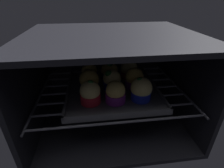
{
  "coord_description": "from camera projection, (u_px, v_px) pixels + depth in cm",
  "views": [
    {
      "loc": [
        -7.23,
        -34.73,
        47.28
      ],
      "look_at": [
        0.0,
        20.76,
        17.06
      ],
      "focal_mm": 27.0,
      "sensor_mm": 36.0,
      "label": 1
    }
  ],
  "objects": [
    {
      "name": "baking_tray",
      "position": [
        112.0,
        89.0,
        0.65
      ],
      "size": [
        33.53,
        33.53,
        2.2
      ],
      "color": "#4C4C51",
      "rests_on": "oven_rack"
    },
    {
      "name": "muffin_row0_col2",
      "position": [
        141.0,
        90.0,
        0.56
      ],
      "size": [
        7.2,
        7.2,
        8.18
      ],
      "color": "#1928B7",
      "rests_on": "baking_tray"
    },
    {
      "name": "muffin_row1_col1",
      "position": [
        111.0,
        80.0,
        0.63
      ],
      "size": [
        6.75,
        6.75,
        7.8
      ],
      "color": "#1928B7",
      "rests_on": "baking_tray"
    },
    {
      "name": "muffin_row0_col1",
      "position": [
        115.0,
        93.0,
        0.55
      ],
      "size": [
        6.75,
        6.75,
        7.46
      ],
      "color": "#7A238C",
      "rests_on": "baking_tray"
    },
    {
      "name": "muffin_row1_col2",
      "position": [
        134.0,
        79.0,
        0.64
      ],
      "size": [
        6.85,
        6.85,
        7.9
      ],
      "color": "#7A238C",
      "rests_on": "baking_tray"
    },
    {
      "name": "muffin_row1_col0",
      "position": [
        89.0,
        81.0,
        0.62
      ],
      "size": [
        7.2,
        7.2,
        7.98
      ],
      "color": "#1928B7",
      "rests_on": "baking_tray"
    },
    {
      "name": "muffin_row0_col0",
      "position": [
        90.0,
        93.0,
        0.55
      ],
      "size": [
        6.75,
        6.75,
        8.12
      ],
      "color": "red",
      "rests_on": "baking_tray"
    },
    {
      "name": "oven_cavity",
      "position": [
        110.0,
        78.0,
        0.68
      ],
      "size": [
        59.0,
        47.0,
        37.0
      ],
      "color": "black",
      "rests_on": "ground"
    },
    {
      "name": "muffin_row2_col1",
      "position": [
        110.0,
        71.0,
        0.7
      ],
      "size": [
        7.0,
        7.0,
        8.01
      ],
      "color": "#1928B7",
      "rests_on": "baking_tray"
    },
    {
      "name": "muffin_row2_col2",
      "position": [
        129.0,
        69.0,
        0.71
      ],
      "size": [
        7.02,
        7.02,
        8.08
      ],
      "color": "red",
      "rests_on": "baking_tray"
    },
    {
      "name": "muffin_row2_col0",
      "position": [
        90.0,
        73.0,
        0.69
      ],
      "size": [
        6.75,
        6.75,
        7.63
      ],
      "color": "#1928B7",
      "rests_on": "baking_tray"
    },
    {
      "name": "oven_rack",
      "position": [
        112.0,
        90.0,
        0.66
      ],
      "size": [
        54.8,
        42.0,
        0.8
      ],
      "color": "#51515B",
      "rests_on": "oven_cavity"
    }
  ]
}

